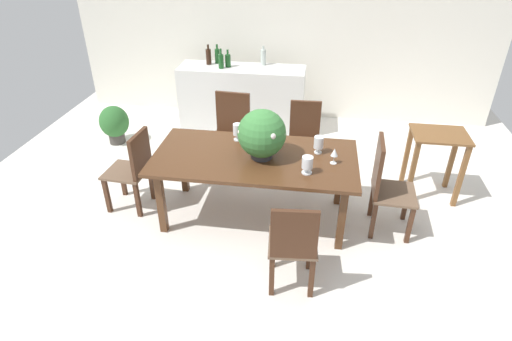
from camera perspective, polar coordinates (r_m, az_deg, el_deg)
ground_plane at (r=4.79m, az=0.28°, el=-4.42°), size 7.04×7.04×0.00m
back_wall at (r=6.66m, az=3.69°, el=18.10°), size 6.40×0.10×2.60m
dining_table at (r=4.23m, az=-0.17°, el=1.05°), size 2.04×1.03×0.74m
chair_far_right at (r=5.14m, az=6.54°, el=4.58°), size 0.41×0.43×0.93m
chair_foot_end at (r=4.33m, az=17.08°, el=-1.59°), size 0.45×0.48×1.00m
chair_near_right at (r=3.49m, az=5.05°, el=-9.88°), size 0.44×0.44×0.91m
chair_head_end at (r=4.66m, az=-16.25°, el=0.42°), size 0.46×0.45×0.91m
chair_far_left at (r=5.24m, az=-3.40°, el=5.59°), size 0.50×0.51×0.98m
flower_centerpiece at (r=4.06m, az=0.80°, el=4.95°), size 0.47×0.47×0.50m
crystal_vase_left at (r=4.47m, az=-2.53°, el=5.45°), size 0.09×0.09×0.19m
crystal_vase_center_near at (r=4.25m, az=8.49°, el=3.69°), size 0.10×0.10×0.18m
crystal_vase_right at (r=3.89m, az=6.98°, el=0.97°), size 0.10×0.10×0.17m
wine_glass at (r=4.09m, az=10.58°, el=2.36°), size 0.07×0.07×0.16m
kitchen_counter at (r=6.36m, az=-1.90°, el=9.71°), size 1.83×0.55×0.95m
wine_bottle_clear at (r=6.21m, az=-3.83°, el=14.69°), size 0.08×0.08×0.25m
wine_bottle_green at (r=6.35m, az=-6.45°, el=15.13°), size 0.08×0.08×0.29m
wine_bottle_dark at (r=6.15m, az=-4.76°, el=14.59°), size 0.07×0.07×0.28m
wine_bottle_amber at (r=6.39m, az=-5.27°, el=15.25°), size 0.07×0.07×0.27m
wine_bottle_tall at (r=6.28m, az=1.00°, el=15.13°), size 0.08×0.08×0.28m
side_table at (r=5.07m, az=23.25°, el=2.44°), size 0.59×0.48×0.78m
potted_plant_floor at (r=6.28m, az=-18.65°, el=6.11°), size 0.41×0.41×0.55m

